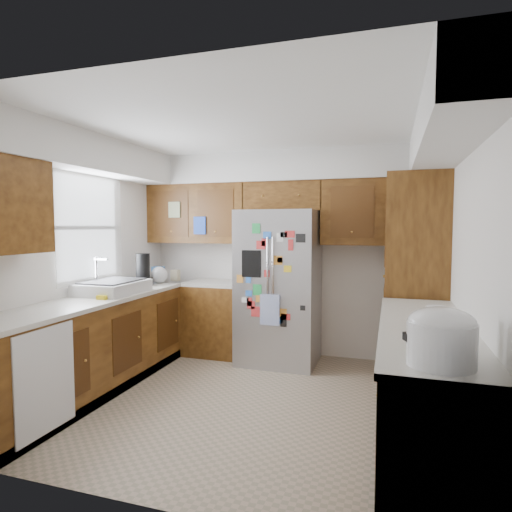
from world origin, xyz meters
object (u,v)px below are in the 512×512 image
at_px(pantry, 415,277).
at_px(fridge, 279,287).
at_px(rice_cooker, 441,335).
at_px(paper_towel, 436,329).

relative_size(pantry, fridge, 1.19).
xyz_separation_m(pantry, rice_cooker, (-0.00, -2.53, -0.00)).
distance_m(pantry, paper_towel, 2.26).
bearing_deg(pantry, fridge, 177.94).
bearing_deg(paper_towel, fridge, 122.91).
bearing_deg(paper_towel, rice_cooker, -90.19).
bearing_deg(pantry, paper_towel, -89.99).
bearing_deg(rice_cooker, fridge, 120.13).
bearing_deg(fridge, rice_cooker, -59.87).
bearing_deg(rice_cooker, pantry, 89.99).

